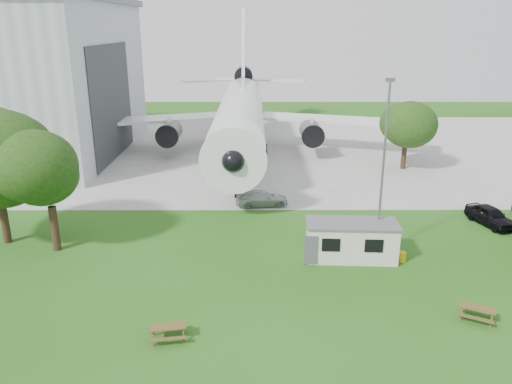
{
  "coord_description": "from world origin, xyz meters",
  "views": [
    {
      "loc": [
        -0.29,
        -25.55,
        15.2
      ],
      "look_at": [
        -0.21,
        8.0,
        4.0
      ],
      "focal_mm": 35.0,
      "sensor_mm": 36.0,
      "label": 1
    }
  ],
  "objects_px": {
    "picnic_west": "(169,339)",
    "site_cabin": "(351,240)",
    "picnic_east": "(476,320)",
    "airliner": "(241,111)"
  },
  "relations": [
    {
      "from": "picnic_west",
      "to": "site_cabin",
      "type": "bearing_deg",
      "value": 31.12
    },
    {
      "from": "site_cabin",
      "to": "picnic_east",
      "type": "bearing_deg",
      "value": -54.64
    },
    {
      "from": "airliner",
      "to": "picnic_west",
      "type": "relative_size",
      "value": 26.52
    },
    {
      "from": "site_cabin",
      "to": "picnic_west",
      "type": "xyz_separation_m",
      "value": [
        -11.01,
        -9.4,
        -1.31
      ]
    },
    {
      "from": "picnic_west",
      "to": "picnic_east",
      "type": "height_order",
      "value": "same"
    },
    {
      "from": "site_cabin",
      "to": "airliner",
      "type": "bearing_deg",
      "value": 105.37
    },
    {
      "from": "airliner",
      "to": "picnic_west",
      "type": "height_order",
      "value": "airliner"
    },
    {
      "from": "picnic_east",
      "to": "airliner",
      "type": "bearing_deg",
      "value": 138.3
    },
    {
      "from": "picnic_east",
      "to": "site_cabin",
      "type": "bearing_deg",
      "value": 153.71
    },
    {
      "from": "airliner",
      "to": "site_cabin",
      "type": "distance_m",
      "value": 31.59
    }
  ]
}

